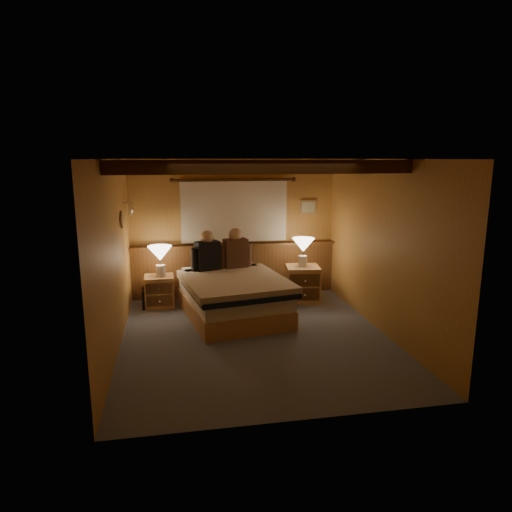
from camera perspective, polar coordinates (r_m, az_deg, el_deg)
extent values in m
plane|color=slate|center=(6.39, -0.11, -10.03)|extent=(4.20, 4.20, 0.00)
plane|color=#C28D48|center=(5.92, -0.12, 12.03)|extent=(4.20, 4.20, 0.00)
plane|color=#C78E47|center=(8.08, -2.78, 3.50)|extent=(3.60, 0.00, 3.60)
plane|color=#C78E47|center=(5.99, -17.30, -0.07)|extent=(0.00, 4.20, 4.20)
plane|color=#C78E47|center=(6.60, 15.46, 1.12)|extent=(0.00, 4.20, 4.20)
plane|color=#C78E47|center=(4.05, 5.22, -5.27)|extent=(3.60, 0.00, 3.60)
cube|color=brown|center=(8.17, -2.67, -1.77)|extent=(3.60, 0.12, 0.90)
cube|color=brown|center=(8.01, -2.64, 1.39)|extent=(3.60, 0.22, 0.04)
cylinder|color=#4C2B13|center=(7.92, -2.76, 9.50)|extent=(2.10, 0.05, 0.05)
sphere|color=#4C2B13|center=(7.85, -10.48, 9.30)|extent=(0.08, 0.08, 0.08)
sphere|color=#4C2B13|center=(8.13, 4.70, 9.54)|extent=(0.08, 0.08, 0.08)
cube|color=#EEE6CF|center=(7.98, -2.73, 5.56)|extent=(1.85, 0.08, 1.05)
cube|color=#4C2B13|center=(5.33, 1.06, 11.06)|extent=(3.60, 0.15, 0.16)
cube|color=#4C2B13|center=(6.81, -1.50, 11.28)|extent=(3.60, 0.15, 0.16)
cylinder|color=silver|center=(7.48, -15.70, 6.62)|extent=(0.03, 0.55, 0.03)
torus|color=silver|center=(7.34, -15.52, 5.59)|extent=(0.01, 0.21, 0.21)
torus|color=silver|center=(7.57, -15.37, 5.78)|extent=(0.01, 0.21, 0.21)
cube|color=#A57F52|center=(8.31, 6.54, 6.10)|extent=(0.30, 0.03, 0.25)
cube|color=beige|center=(8.29, 6.57, 6.09)|extent=(0.24, 0.01, 0.19)
cube|color=tan|center=(7.13, -2.86, -6.48)|extent=(1.66, 2.03, 0.27)
cube|color=silver|center=(7.06, -2.88, -4.59)|extent=(1.61, 1.98, 0.22)
cube|color=black|center=(6.81, -2.31, -4.01)|extent=(1.65, 1.68, 0.07)
cube|color=#DD9E98|center=(6.90, -2.62, -3.25)|extent=(1.72, 1.86, 0.11)
cube|color=silver|center=(7.58, -7.00, -2.07)|extent=(0.59, 0.40, 0.15)
cube|color=silver|center=(7.76, -2.04, -1.65)|extent=(0.59, 0.40, 0.15)
cube|color=tan|center=(7.73, -11.97, -4.32)|extent=(0.48, 0.43, 0.52)
cube|color=brown|center=(7.51, -12.00, -3.99)|extent=(0.42, 0.03, 0.18)
cube|color=brown|center=(7.56, -11.94, -5.49)|extent=(0.42, 0.03, 0.18)
cylinder|color=silver|center=(7.51, -12.00, -3.99)|extent=(0.03, 0.03, 0.03)
cylinder|color=silver|center=(7.56, -11.94, -5.49)|extent=(0.03, 0.03, 0.03)
cube|color=tan|center=(7.88, 5.83, -3.44)|extent=(0.61, 0.57, 0.61)
cube|color=brown|center=(7.62, 6.12, -3.04)|extent=(0.50, 0.08, 0.21)
cube|color=brown|center=(7.69, 6.08, -4.79)|extent=(0.50, 0.08, 0.21)
cylinder|color=silver|center=(7.62, 6.12, -3.04)|extent=(0.03, 0.03, 0.03)
cylinder|color=silver|center=(7.69, 6.08, -4.79)|extent=(0.03, 0.03, 0.03)
cylinder|color=silver|center=(7.60, -11.83, -1.82)|extent=(0.15, 0.15, 0.19)
cylinder|color=silver|center=(7.57, -11.87, -0.87)|extent=(0.03, 0.03, 0.11)
cone|color=#FFE8C6|center=(7.54, -11.92, 0.33)|extent=(0.39, 0.39, 0.24)
cylinder|color=silver|center=(7.76, 5.89, -0.65)|extent=(0.15, 0.15, 0.19)
cylinder|color=silver|center=(7.74, 5.91, 0.25)|extent=(0.03, 0.03, 0.10)
cone|color=#FFE8C6|center=(7.70, 5.93, 1.39)|extent=(0.38, 0.38, 0.23)
cube|color=black|center=(7.42, -6.08, -0.05)|extent=(0.42, 0.32, 0.49)
cylinder|color=black|center=(7.35, -7.64, -0.52)|extent=(0.12, 0.12, 0.39)
cylinder|color=black|center=(7.51, -4.55, -0.18)|extent=(0.12, 0.12, 0.39)
sphere|color=tan|center=(7.36, -6.14, 2.35)|extent=(0.22, 0.22, 0.22)
cube|color=#482B1C|center=(7.56, -2.57, 0.27)|extent=(0.41, 0.29, 0.50)
cylinder|color=#482B1C|center=(7.51, -4.17, -0.15)|extent=(0.12, 0.12, 0.40)
cylinder|color=#482B1C|center=(7.64, -1.00, 0.10)|extent=(0.12, 0.12, 0.40)
sphere|color=tan|center=(7.50, -2.59, 2.67)|extent=(0.22, 0.22, 0.22)
cube|color=black|center=(7.74, -12.17, -5.11)|extent=(0.53, 0.34, 0.31)
cylinder|color=black|center=(7.69, -12.23, -3.87)|extent=(0.10, 0.31, 0.08)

